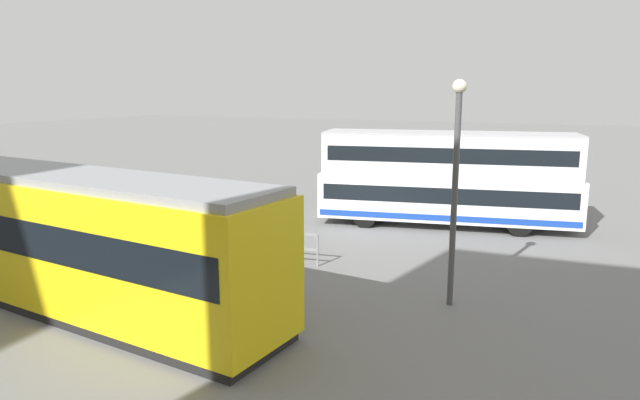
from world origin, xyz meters
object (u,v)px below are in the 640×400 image
Objects in this scene: pedestrian_near_railing at (185,224)px; info_sign at (130,195)px; pedestrian_crossing at (275,275)px; double_decker_bus at (446,179)px; street_lamp at (456,175)px; tram_yellow at (72,237)px.

pedestrian_near_railing is 2.97m from info_sign.
pedestrian_near_railing reaches higher than pedestrian_crossing.
info_sign is at bearing 34.61° from double_decker_bus.
double_decker_bus reaches higher than pedestrian_crossing.
info_sign is at bearing -7.61° from street_lamp.
street_lamp is (-9.51, 1.17, 2.48)m from pedestrian_near_railing.
tram_yellow is (7.13, 12.88, -0.15)m from double_decker_bus.
info_sign is 12.58m from street_lamp.
double_decker_bus is at bearing -145.39° from info_sign.
double_decker_bus is at bearing -134.64° from pedestrian_near_railing.
pedestrian_near_railing is 0.71× the size of info_sign.
pedestrian_crossing is (-5.03, -1.78, -0.89)m from tram_yellow.
pedestrian_near_railing is at bearing -7.04° from street_lamp.
pedestrian_crossing is at bearing 154.68° from info_sign.
pedestrian_near_railing is 1.06× the size of pedestrian_crossing.
tram_yellow is at bearing 19.46° from pedestrian_crossing.
street_lamp is at bearing 172.39° from info_sign.
tram_yellow is 5.13× the size of info_sign.
info_sign is 0.43× the size of street_lamp.
tram_yellow is at bearing 24.03° from street_lamp.
info_sign is at bearing -25.32° from pedestrian_crossing.
tram_yellow is at bearing 61.02° from double_decker_bus.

